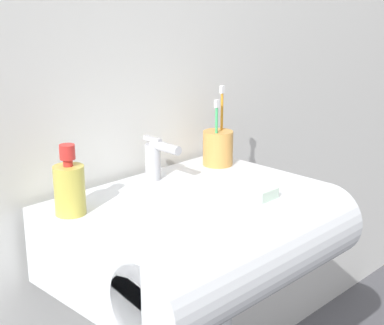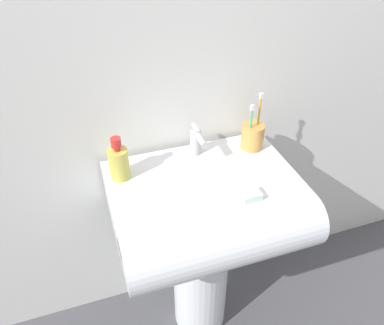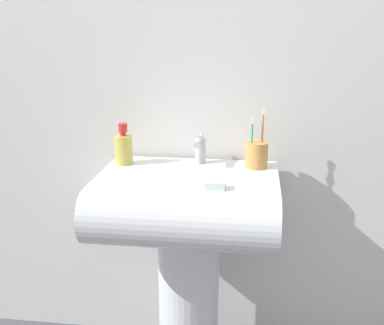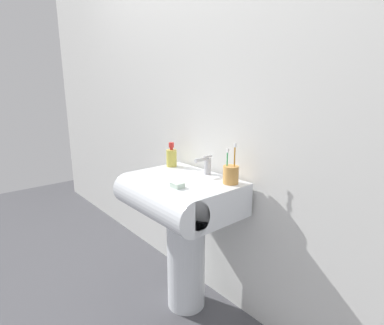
{
  "view_description": "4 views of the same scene",
  "coord_description": "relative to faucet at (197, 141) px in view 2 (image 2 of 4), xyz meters",
  "views": [
    {
      "loc": [
        -0.89,
        -0.89,
        1.25
      ],
      "look_at": [
        0.04,
        0.02,
        0.86
      ],
      "focal_mm": 55.0,
      "sensor_mm": 36.0,
      "label": 1
    },
    {
      "loc": [
        -0.33,
        -0.88,
        1.56
      ],
      "look_at": [
        -0.03,
        0.03,
        0.84
      ],
      "focal_mm": 35.0,
      "sensor_mm": 36.0,
      "label": 2
    },
    {
      "loc": [
        0.22,
        -1.54,
        1.29
      ],
      "look_at": [
        0.02,
        -0.03,
        0.84
      ],
      "focal_mm": 45.0,
      "sensor_mm": 36.0,
      "label": 3
    },
    {
      "loc": [
        1.21,
        -0.98,
        1.25
      ],
      "look_at": [
        0.03,
        0.02,
        0.88
      ],
      "focal_mm": 28.0,
      "sensor_mm": 36.0,
      "label": 4
    }
  ],
  "objects": [
    {
      "name": "wall_back",
      "position": [
        -0.02,
        0.11,
        0.35
      ],
      "size": [
        5.0,
        0.05,
        2.4
      ],
      "primitive_type": "cube",
      "color": "silver",
      "rests_on": "ground"
    },
    {
      "name": "soap_bottle",
      "position": [
        -0.27,
        -0.04,
        0.0
      ],
      "size": [
        0.06,
        0.06,
        0.15
      ],
      "color": "gold",
      "rests_on": "sink_basin"
    },
    {
      "name": "faucet",
      "position": [
        0.0,
        0.0,
        0.0
      ],
      "size": [
        0.04,
        0.12,
        0.11
      ],
      "color": "#B7B7BC",
      "rests_on": "sink_basin"
    },
    {
      "name": "sink_basin",
      "position": [
        -0.02,
        -0.19,
        -0.15
      ],
      "size": [
        0.61,
        0.48,
        0.18
      ],
      "color": "white",
      "rests_on": "sink_pedestal"
    },
    {
      "name": "toothbrush_cup",
      "position": [
        0.2,
        -0.02,
        -0.01
      ],
      "size": [
        0.08,
        0.08,
        0.21
      ],
      "color": "#D19347",
      "rests_on": "sink_basin"
    },
    {
      "name": "bar_soap",
      "position": [
        0.08,
        -0.27,
        -0.05
      ],
      "size": [
        0.06,
        0.05,
        0.02
      ],
      "primitive_type": "cube",
      "color": "silver",
      "rests_on": "sink_basin"
    },
    {
      "name": "sink_pedestal",
      "position": [
        -0.02,
        -0.13,
        -0.54
      ],
      "size": [
        0.22,
        0.22,
        0.62
      ],
      "primitive_type": "cylinder",
      "color": "white",
      "rests_on": "ground"
    },
    {
      "name": "ground_plane",
      "position": [
        -0.02,
        -0.13,
        -0.85
      ],
      "size": [
        6.0,
        6.0,
        0.0
      ],
      "primitive_type": "plane",
      "color": "#4C4C51",
      "rests_on": "ground"
    }
  ]
}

